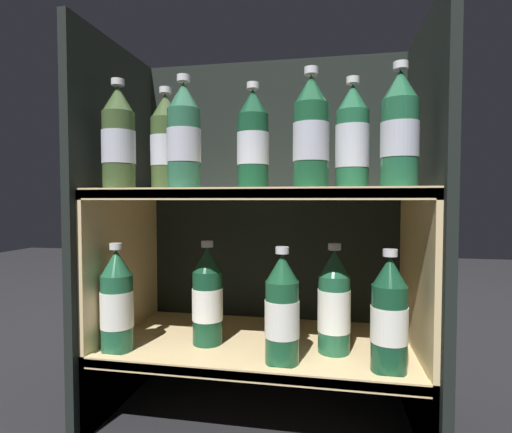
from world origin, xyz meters
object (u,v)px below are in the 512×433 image
at_px(bottle_upper_front_1, 184,139).
at_px(bottle_upper_back_2, 352,140).
at_px(bottle_upper_back_0, 166,145).
at_px(bottle_upper_back_1, 253,143).
at_px(bottle_lower_front_2, 389,317).
at_px(bottle_lower_back_1, 334,304).
at_px(bottle_upper_front_2, 311,135).
at_px(bottle_lower_front_0, 117,303).
at_px(bottle_upper_front_0, 119,141).
at_px(bottle_upper_front_3, 400,132).
at_px(bottle_lower_back_0, 207,298).
at_px(bottle_lower_front_1, 282,311).

height_order(bottle_upper_front_1, bottle_upper_back_2, same).
bearing_deg(bottle_upper_back_0, bottle_upper_back_1, 0.00).
bearing_deg(bottle_upper_back_2, bottle_upper_back_1, 180.00).
height_order(bottle_lower_front_2, bottle_lower_back_1, same).
height_order(bottle_upper_front_1, bottle_upper_back_0, same).
height_order(bottle_upper_front_2, bottle_lower_front_0, bottle_upper_front_2).
relative_size(bottle_upper_front_0, bottle_lower_back_1, 1.00).
xyz_separation_m(bottle_upper_front_0, bottle_upper_front_3, (0.59, 0.00, 0.00)).
xyz_separation_m(bottle_lower_front_0, bottle_lower_back_1, (0.48, 0.08, -0.00)).
bearing_deg(bottle_upper_back_1, bottle_lower_back_0, -180.00).
height_order(bottle_upper_front_0, bottle_upper_front_2, same).
bearing_deg(bottle_lower_back_1, bottle_lower_front_1, -142.88).
xyz_separation_m(bottle_upper_front_0, bottle_lower_back_1, (0.47, 0.08, -0.36)).
bearing_deg(bottle_upper_back_1, bottle_upper_front_0, -164.28).
xyz_separation_m(bottle_upper_front_0, bottle_upper_back_0, (0.08, 0.08, 0.00)).
bearing_deg(bottle_lower_front_1, bottle_upper_front_2, 0.00).
height_order(bottle_upper_front_1, bottle_lower_front_2, bottle_upper_front_1).
xyz_separation_m(bottle_upper_front_3, bottle_lower_front_1, (-0.23, -0.00, -0.36)).
xyz_separation_m(bottle_lower_front_1, bottle_lower_back_0, (-0.19, 0.08, 0.00)).
height_order(bottle_upper_front_0, bottle_lower_front_2, bottle_upper_front_0).
bearing_deg(bottle_lower_front_2, bottle_lower_back_0, 168.60).
distance_m(bottle_lower_front_1, bottle_lower_back_0, 0.20).
relative_size(bottle_lower_front_1, bottle_lower_front_2, 1.00).
xyz_separation_m(bottle_upper_front_3, bottle_lower_front_2, (-0.01, -0.00, -0.36)).
relative_size(bottle_upper_front_0, bottle_upper_back_1, 1.00).
distance_m(bottle_upper_back_0, bottle_lower_back_0, 0.37).
bearing_deg(bottle_upper_front_3, bottle_lower_front_0, -180.00).
distance_m(bottle_upper_front_3, bottle_lower_back_0, 0.55).
bearing_deg(bottle_lower_back_1, bottle_upper_back_0, 180.00).
height_order(bottle_upper_back_0, bottle_upper_back_2, same).
bearing_deg(bottle_upper_front_2, bottle_lower_back_0, 161.74).
height_order(bottle_upper_front_0, bottle_upper_back_2, same).
bearing_deg(bottle_lower_front_1, bottle_upper_front_3, 0.00).
bearing_deg(bottle_upper_back_0, bottle_lower_back_1, 0.00).
bearing_deg(bottle_upper_back_1, bottle_upper_front_3, -14.82).
xyz_separation_m(bottle_upper_front_2, bottle_upper_front_3, (0.17, 0.00, 0.00)).
bearing_deg(bottle_upper_front_3, bottle_lower_back_1, 146.34).
bearing_deg(bottle_upper_back_1, bottle_upper_front_1, -149.08).
bearing_deg(bottle_lower_back_1, bottle_lower_front_0, -170.47).
relative_size(bottle_upper_front_0, bottle_lower_front_2, 1.00).
relative_size(bottle_upper_front_0, bottle_lower_back_0, 1.00).
xyz_separation_m(bottle_upper_front_3, bottle_lower_front_0, (-0.60, -0.00, -0.36)).
distance_m(bottle_upper_front_1, bottle_upper_back_2, 0.36).
distance_m(bottle_upper_back_0, bottle_lower_front_0, 0.38).
relative_size(bottle_upper_back_1, bottle_upper_back_2, 1.00).
bearing_deg(bottle_upper_front_2, bottle_upper_back_0, 166.85).
height_order(bottle_lower_front_1, bottle_lower_back_0, same).
relative_size(bottle_upper_front_1, bottle_upper_back_1, 1.00).
relative_size(bottle_upper_back_0, bottle_lower_front_0, 1.00).
bearing_deg(bottle_lower_back_0, bottle_upper_front_3, -11.01).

